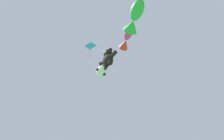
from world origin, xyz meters
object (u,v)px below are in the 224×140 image
object	(u,v)px
teddy_bear_kite	(108,58)
soccer_ball_kite	(101,72)
diamond_kite	(90,47)
fish_kite_magenta	(127,38)
fish_kite_emerald	(134,18)

from	to	relation	value
teddy_bear_kite	soccer_ball_kite	distance (m)	1.39
soccer_ball_kite	diamond_kite	distance (m)	6.34
fish_kite_magenta	diamond_kite	xyz separation A→B (m)	(-4.75, -0.06, 3.73)
fish_kite_emerald	diamond_kite	bearing A→B (deg)	172.30
fish_kite_emerald	diamond_kite	distance (m)	7.35
teddy_bear_kite	diamond_kite	world-z (taller)	diamond_kite
fish_kite_magenta	diamond_kite	distance (m)	6.04
teddy_bear_kite	soccer_ball_kite	bearing A→B (deg)	-158.89
teddy_bear_kite	fish_kite_magenta	world-z (taller)	fish_kite_magenta
fish_kite_magenta	fish_kite_emerald	xyz separation A→B (m)	(1.42, -0.89, -0.16)
soccer_ball_kite	teddy_bear_kite	bearing A→B (deg)	21.11
soccer_ball_kite	fish_kite_emerald	size ratio (longest dim) A/B	0.36
teddy_bear_kite	soccer_ball_kite	world-z (taller)	teddy_bear_kite
soccer_ball_kite	diamond_kite	size ratio (longest dim) A/B	0.30
fish_kite_emerald	diamond_kite	xyz separation A→B (m)	(-6.18, 0.83, 3.89)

